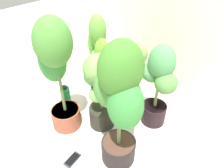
% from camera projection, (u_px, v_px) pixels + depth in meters
% --- Properties ---
extents(ground_plane, '(8.00, 8.00, 0.00)m').
position_uv_depth(ground_plane, '(99.00, 129.00, 1.88)').
color(ground_plane, silver).
rests_on(ground_plane, ground).
extents(potted_plant_back_right, '(0.39, 0.29, 0.77)m').
position_uv_depth(potted_plant_back_right, '(158.00, 83.00, 1.71)').
color(potted_plant_back_right, black).
rests_on(potted_plant_back_right, ground).
extents(potted_plant_back_center, '(0.40, 0.30, 0.66)m').
position_uv_depth(potted_plant_back_center, '(133.00, 66.00, 1.95)').
color(potted_plant_back_center, slate).
rests_on(potted_plant_back_center, ground).
extents(potted_plant_back_left, '(0.31, 0.22, 0.88)m').
position_uv_depth(potted_plant_back_left, '(98.00, 58.00, 1.97)').
color(potted_plant_back_left, black).
rests_on(potted_plant_back_left, ground).
extents(potted_plant_front_right, '(0.46, 0.36, 0.99)m').
position_uv_depth(potted_plant_front_right, '(119.00, 99.00, 1.30)').
color(potted_plant_front_right, black).
rests_on(potted_plant_front_right, ground).
extents(potted_plant_front_left, '(0.43, 0.40, 1.00)m').
position_uv_depth(potted_plant_front_left, '(56.00, 66.00, 1.58)').
color(potted_plant_front_left, '#984C34').
rests_on(potted_plant_front_left, ground).
extents(potted_plant_center, '(0.39, 0.37, 0.71)m').
position_uv_depth(potted_plant_center, '(100.00, 87.00, 1.69)').
color(potted_plant_center, '#26271D').
rests_on(potted_plant_center, ground).
extents(cell_phone, '(0.09, 0.15, 0.01)m').
position_uv_depth(cell_phone, '(72.00, 159.00, 1.63)').
color(cell_phone, '#31333B').
rests_on(cell_phone, ground).
extents(nutrient_bottle, '(0.09, 0.09, 0.21)m').
position_uv_depth(nutrient_bottle, '(66.00, 96.00, 2.10)').
color(nutrient_bottle, '#1D8D41').
rests_on(nutrient_bottle, ground).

